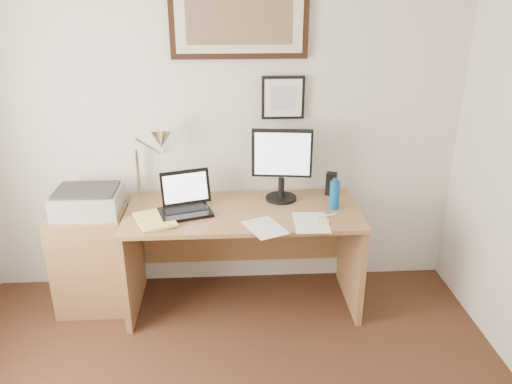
{
  "coord_description": "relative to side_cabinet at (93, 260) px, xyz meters",
  "views": [
    {
      "loc": [
        0.06,
        -1.48,
        2.16
      ],
      "look_at": [
        0.23,
        1.43,
        0.97
      ],
      "focal_mm": 35.0,
      "sensor_mm": 36.0,
      "label": 1
    }
  ],
  "objects": [
    {
      "name": "wall_back",
      "position": [
        0.92,
        0.32,
        0.89
      ],
      "size": [
        3.5,
        0.02,
        2.5
      ],
      "primitive_type": "cube",
      "color": "silver",
      "rests_on": "ground"
    },
    {
      "name": "side_cabinet",
      "position": [
        0.0,
        0.0,
        0.0
      ],
      "size": [
        0.5,
        0.4,
        0.73
      ],
      "primitive_type": "cube",
      "color": "olive",
      "rests_on": "floor"
    },
    {
      "name": "water_bottle",
      "position": [
        1.7,
        -0.05,
        0.48
      ],
      "size": [
        0.07,
        0.07,
        0.2
      ],
      "primitive_type": "cylinder",
      "color": "#0C50A1",
      "rests_on": "desk"
    },
    {
      "name": "bottle_cap",
      "position": [
        1.7,
        -0.05,
        0.59
      ],
      "size": [
        0.04,
        0.04,
        0.02
      ],
      "primitive_type": "cylinder",
      "color": "#0C50A1",
      "rests_on": "water_bottle"
    },
    {
      "name": "speaker",
      "position": [
        1.73,
        0.2,
        0.47
      ],
      "size": [
        0.09,
        0.09,
        0.17
      ],
      "primitive_type": "cube",
      "rotation": [
        0.0,
        0.0,
        -0.36
      ],
      "color": "black",
      "rests_on": "desk"
    },
    {
      "name": "paper_sheet_a",
      "position": [
        1.2,
        -0.32,
        0.39
      ],
      "size": [
        0.3,
        0.35,
        0.0
      ],
      "primitive_type": "cube",
      "rotation": [
        0.0,
        0.0,
        0.41
      ],
      "color": "white",
      "rests_on": "desk"
    },
    {
      "name": "paper_sheet_b",
      "position": [
        1.51,
        -0.27,
        0.39
      ],
      "size": [
        0.23,
        0.32,
        0.0
      ],
      "primitive_type": "cube",
      "rotation": [
        0.0,
        0.0,
        -0.04
      ],
      "color": "white",
      "rests_on": "desk"
    },
    {
      "name": "sticky_pad",
      "position": [
        1.58,
        -0.28,
        0.39
      ],
      "size": [
        0.1,
        0.1,
        0.01
      ],
      "primitive_type": "cube",
      "rotation": [
        0.0,
        0.0,
        -0.31
      ],
      "color": "#F6E574",
      "rests_on": "desk"
    },
    {
      "name": "marker_pen",
      "position": [
        1.62,
        -0.19,
        0.39
      ],
      "size": [
        0.14,
        0.06,
        0.02
      ],
      "primitive_type": "cylinder",
      "rotation": [
        0.0,
        1.57,
        0.35
      ],
      "color": "white",
      "rests_on": "desk"
    },
    {
      "name": "book",
      "position": [
        0.39,
        -0.24,
        0.4
      ],
      "size": [
        0.33,
        0.37,
        0.02
      ],
      "primitive_type": "imported",
      "rotation": [
        0.0,
        0.0,
        0.39
      ],
      "color": "#E9E06E",
      "rests_on": "desk"
    },
    {
      "name": "desk",
      "position": [
        1.07,
        0.04,
        0.15
      ],
      "size": [
        1.6,
        0.7,
        0.75
      ],
      "color": "olive",
      "rests_on": "floor"
    },
    {
      "name": "laptop",
      "position": [
        0.68,
        -0.04,
        0.44
      ],
      "size": [
        0.4,
        0.39,
        0.26
      ],
      "color": "black",
      "rests_on": "desk"
    },
    {
      "name": "lcd_monitor",
      "position": [
        1.35,
        0.12,
        0.68
      ],
      "size": [
        0.42,
        0.22,
        0.52
      ],
      "color": "black",
      "rests_on": "desk"
    },
    {
      "name": "printer",
      "position": [
        0.02,
        0.01,
        0.45
      ],
      "size": [
        0.44,
        0.34,
        0.18
      ],
      "color": "#A8A9AB",
      "rests_on": "side_cabinet"
    },
    {
      "name": "desk_lamp",
      "position": [
        0.51,
        0.13,
        0.82
      ],
      "size": [
        0.29,
        0.27,
        0.53
      ],
      "color": "silver",
      "rests_on": "desk"
    },
    {
      "name": "picture_large",
      "position": [
        1.07,
        0.29,
        1.59
      ],
      "size": [
        0.92,
        0.04,
        0.47
      ],
      "color": "black",
      "rests_on": "wall_back"
    },
    {
      "name": "picture_small",
      "position": [
        1.37,
        0.29,
        1.09
      ],
      "size": [
        0.3,
        0.03,
        0.3
      ],
      "color": "black",
      "rests_on": "wall_back"
    }
  ]
}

